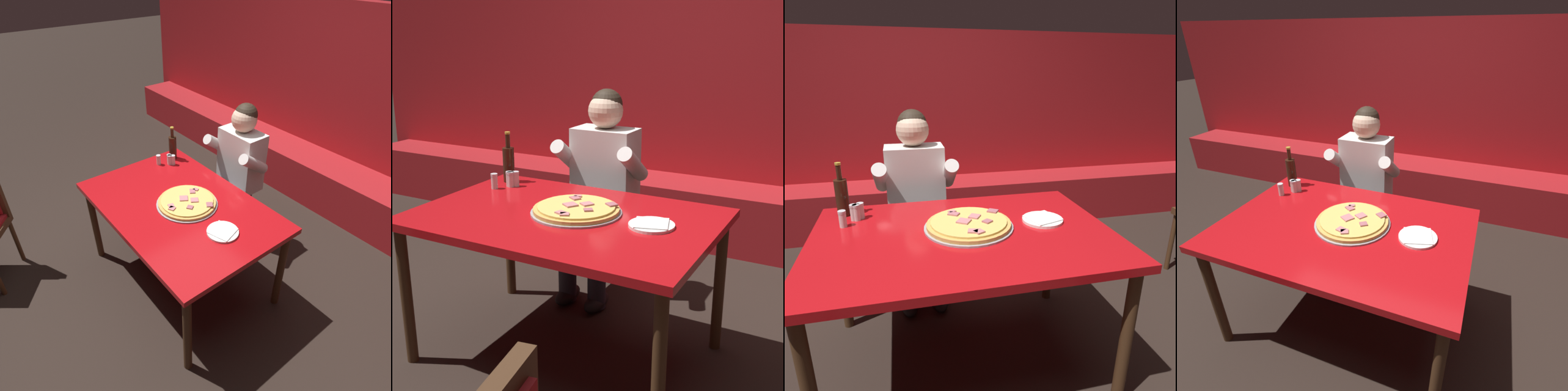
% 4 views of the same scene
% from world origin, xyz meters
% --- Properties ---
extents(ground_plane, '(24.00, 24.00, 0.00)m').
position_xyz_m(ground_plane, '(0.00, 0.00, 0.00)').
color(ground_plane, black).
extents(booth_wall_panel, '(6.80, 0.16, 1.90)m').
position_xyz_m(booth_wall_panel, '(0.00, 2.18, 0.95)').
color(booth_wall_panel, '#A3191E').
rests_on(booth_wall_panel, ground_plane).
extents(booth_bench, '(6.46, 0.48, 0.46)m').
position_xyz_m(booth_bench, '(0.00, 1.86, 0.23)').
color(booth_bench, '#A3191E').
rests_on(booth_bench, ground_plane).
extents(main_dining_table, '(1.43, 0.97, 0.76)m').
position_xyz_m(main_dining_table, '(0.00, 0.00, 0.69)').
color(main_dining_table, '#422816').
rests_on(main_dining_table, ground_plane).
extents(pizza, '(0.44, 0.44, 0.05)m').
position_xyz_m(pizza, '(0.04, 0.04, 0.78)').
color(pizza, '#9E9EA3').
rests_on(pizza, main_dining_table).
extents(plate_white_paper, '(0.21, 0.21, 0.02)m').
position_xyz_m(plate_white_paper, '(0.43, 0.04, 0.77)').
color(plate_white_paper, white).
rests_on(plate_white_paper, main_dining_table).
extents(beer_bottle, '(0.07, 0.07, 0.29)m').
position_xyz_m(beer_bottle, '(-0.59, 0.36, 0.87)').
color(beer_bottle, black).
rests_on(beer_bottle, main_dining_table).
extents(shaker_black_pepper, '(0.04, 0.04, 0.09)m').
position_xyz_m(shaker_black_pepper, '(-0.49, 0.29, 0.80)').
color(shaker_black_pepper, silver).
rests_on(shaker_black_pepper, main_dining_table).
extents(shaker_red_pepper_flakes, '(0.04, 0.04, 0.09)m').
position_xyz_m(shaker_red_pepper_flakes, '(-0.51, 0.27, 0.80)').
color(shaker_red_pepper_flakes, silver).
rests_on(shaker_red_pepper_flakes, main_dining_table).
extents(shaker_parmesan, '(0.04, 0.04, 0.09)m').
position_xyz_m(shaker_parmesan, '(-0.57, 0.20, 0.80)').
color(shaker_parmesan, silver).
rests_on(shaker_parmesan, main_dining_table).
extents(shaker_oregano, '(0.04, 0.04, 0.09)m').
position_xyz_m(shaker_oregano, '(-0.53, 0.27, 0.80)').
color(shaker_oregano, silver).
rests_on(shaker_oregano, main_dining_table).
extents(diner_seated_blue_shirt, '(0.53, 0.53, 1.27)m').
position_xyz_m(diner_seated_blue_shirt, '(-0.18, 0.70, 0.71)').
color(diner_seated_blue_shirt, black).
rests_on(diner_seated_blue_shirt, ground_plane).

